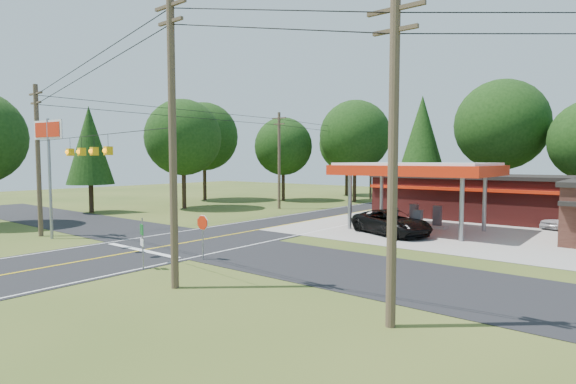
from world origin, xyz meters
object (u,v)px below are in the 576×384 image
Objects in this scene: gas_canopy at (417,171)px; suv_car at (391,223)px; big_stop_sign at (49,148)px; octagonal_stop_sign at (202,226)px; sedan_car at (560,221)px.

gas_canopy is 1.77× the size of suv_car.
octagonal_stop_sign is at bearing 9.16° from big_stop_sign.
suv_car is (-0.50, -2.90, -3.43)m from gas_canopy.
gas_canopy is 16.83m from octagonal_stop_sign.
gas_canopy reaches higher than sedan_car.
suv_car is 13.28m from sedan_car.
suv_car is at bearing 73.03° from octagonal_stop_sign.
octagonal_stop_sign reaches higher than suv_car.
gas_canopy is 11.43m from sedan_car.
suv_car is at bearing -112.13° from sedan_car.
gas_canopy reaches higher than suv_car.
gas_canopy is 2.98× the size of sedan_car.
gas_canopy is at bearing -119.95° from sedan_car.
gas_canopy is at bearing 74.30° from octagonal_stop_sign.
suv_car is 22.83m from big_stop_sign.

